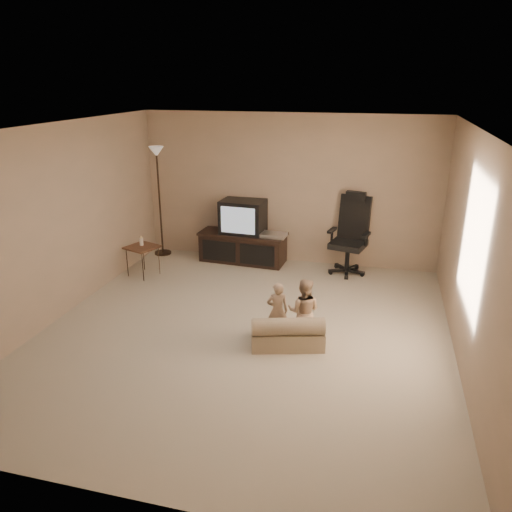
{
  "coord_description": "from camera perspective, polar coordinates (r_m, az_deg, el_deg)",
  "views": [
    {
      "loc": [
        1.53,
        -5.36,
        3.02
      ],
      "look_at": [
        -0.01,
        0.6,
        0.81
      ],
      "focal_mm": 35.0,
      "sensor_mm": 36.0,
      "label": 1
    }
  ],
  "objects": [
    {
      "name": "floor",
      "position": [
        6.34,
        -1.3,
        -8.73
      ],
      "size": [
        5.5,
        5.5,
        0.0
      ],
      "primitive_type": "plane",
      "color": "#C2B29A",
      "rests_on": "ground"
    },
    {
      "name": "toddler_right",
      "position": [
        5.97,
        5.47,
        -6.31
      ],
      "size": [
        0.4,
        0.22,
        0.82
      ],
      "primitive_type": "imported",
      "rotation": [
        0.0,
        0.0,
        3.14
      ],
      "color": "tan",
      "rests_on": "floor"
    },
    {
      "name": "room_shell",
      "position": [
        5.77,
        -1.42,
        4.66
      ],
      "size": [
        5.5,
        5.5,
        5.5
      ],
      "color": "white",
      "rests_on": "floor"
    },
    {
      "name": "side_table",
      "position": [
        8.13,
        -12.89,
        0.99
      ],
      "size": [
        0.57,
        0.57,
        0.66
      ],
      "rotation": [
        0.0,
        0.0,
        -0.35
      ],
      "color": "brown",
      "rests_on": "floor"
    },
    {
      "name": "office_chair",
      "position": [
        8.21,
        10.65,
        1.29
      ],
      "size": [
        0.73,
        0.75,
        1.31
      ],
      "rotation": [
        0.0,
        0.0,
        -0.24
      ],
      "color": "black",
      "rests_on": "floor"
    },
    {
      "name": "tv_stand",
      "position": [
        8.56,
        -1.47,
        2.24
      ],
      "size": [
        1.53,
        0.65,
        1.08
      ],
      "rotation": [
        0.0,
        0.0,
        -0.06
      ],
      "color": "black",
      "rests_on": "floor"
    },
    {
      "name": "toddler_left",
      "position": [
        6.06,
        2.47,
        -6.27
      ],
      "size": [
        0.31,
        0.26,
        0.73
      ],
      "primitive_type": "imported",
      "rotation": [
        0.0,
        0.0,
        3.42
      ],
      "color": "tan",
      "rests_on": "floor"
    },
    {
      "name": "floor_lamp",
      "position": [
        8.87,
        -11.14,
        8.86
      ],
      "size": [
        0.3,
        0.3,
        1.92
      ],
      "color": "black",
      "rests_on": "floor"
    },
    {
      "name": "child_sofa",
      "position": [
        5.97,
        3.62,
        -8.82
      ],
      "size": [
        0.95,
        0.69,
        0.42
      ],
      "rotation": [
        0.0,
        0.0,
        0.27
      ],
      "color": "#9B8A69",
      "rests_on": "floor"
    }
  ]
}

